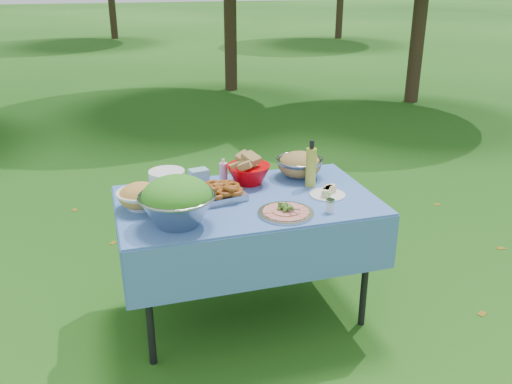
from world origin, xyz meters
TOP-DOWN VIEW (x-y plane):
  - ground at (0.00, 0.00)m, footprint 80.00×80.00m
  - picnic_table at (0.00, 0.00)m, footprint 1.46×0.86m
  - salad_bowl at (-0.43, -0.22)m, footprint 0.51×0.51m
  - pasta_bowl_white at (-0.59, 0.04)m, footprint 0.34×0.34m
  - plate_stack at (-0.41, 0.31)m, footprint 0.22×0.22m
  - wipes_box at (-0.22, 0.30)m, footprint 0.12×0.10m
  - sanitizer_bottle at (-0.06, 0.32)m, footprint 0.06×0.06m
  - bread_bowl at (0.08, 0.24)m, footprint 0.33×0.33m
  - pasta_bowl_steel at (0.42, 0.27)m, footprint 0.30×0.30m
  - fried_tray at (-0.18, 0.05)m, footprint 0.37×0.29m
  - charcuterie_platter at (0.15, -0.26)m, footprint 0.33×0.33m
  - oil_bottle at (0.43, 0.09)m, footprint 0.06×0.06m
  - cheese_plate at (0.46, -0.08)m, footprint 0.26×0.26m
  - shaker at (0.38, -0.30)m, footprint 0.05×0.05m

SIDE VIEW (x-z plane):
  - ground at x=0.00m, z-range 0.00..0.00m
  - picnic_table at x=0.00m, z-range 0.00..0.76m
  - cheese_plate at x=0.46m, z-range 0.76..0.82m
  - charcuterie_platter at x=0.15m, z-range 0.76..0.83m
  - shaker at x=0.38m, z-range 0.76..0.84m
  - fried_tray at x=-0.18m, z-range 0.76..0.84m
  - wipes_box at x=-0.22m, z-range 0.76..0.86m
  - plate_stack at x=-0.41m, z-range 0.76..0.87m
  - sanitizer_bottle at x=-0.06m, z-range 0.76..0.90m
  - pasta_bowl_white at x=-0.59m, z-range 0.76..0.91m
  - pasta_bowl_steel at x=0.42m, z-range 0.76..0.92m
  - bread_bowl at x=0.08m, z-range 0.76..0.94m
  - salad_bowl at x=-0.43m, z-range 0.76..1.02m
  - oil_bottle at x=0.43m, z-range 0.76..1.05m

